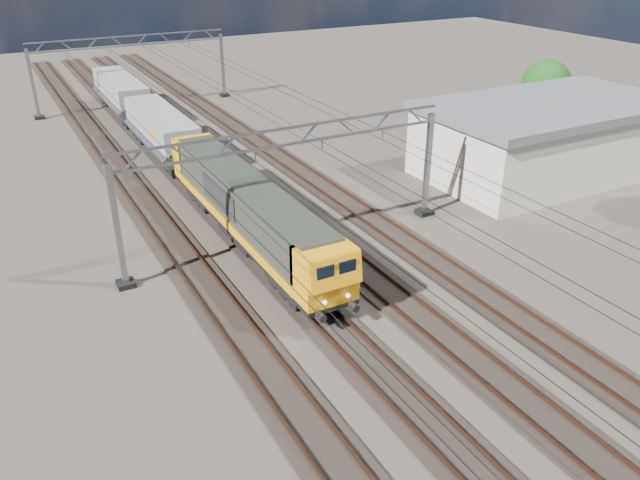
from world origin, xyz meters
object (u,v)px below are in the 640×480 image
catenary_gantry_far (133,68)px  locomotive (248,207)px  hopper_wagon_lead (162,130)px  tree_far (550,86)px  industrial_shed (547,137)px  catenary_gantry_mid (290,183)px  hopper_wagon_mid (121,93)px

catenary_gantry_far → locomotive: 34.57m
hopper_wagon_lead → tree_far: size_ratio=2.03×
industrial_shed → tree_far: tree_far is taller
catenary_gantry_far → locomotive: size_ratio=0.94×
catenary_gantry_mid → catenary_gantry_far: bearing=90.0°
locomotive → hopper_wagon_mid: size_ratio=1.62×
hopper_wagon_lead → industrial_shed: (24.00, -17.22, 0.49)m
catenary_gantry_far → hopper_wagon_lead: bearing=-96.8°
locomotive → tree_far: 33.40m
locomotive → industrial_shed: (24.00, 0.48, 0.40)m
catenary_gantry_mid → industrial_shed: bearing=5.2°
catenary_gantry_mid → tree_far: bearing=17.9°
hopper_wagon_lead → industrial_shed: 29.54m
catenary_gantry_far → catenary_gantry_mid: bearing=-90.0°
catenary_gantry_mid → hopper_wagon_mid: bearing=93.4°
catenary_gantry_far → locomotive: catenary_gantry_far is taller
hopper_wagon_mid → industrial_shed: industrial_shed is taller
locomotive → hopper_wagon_lead: locomotive is taller
hopper_wagon_lead → hopper_wagon_mid: bearing=90.0°
hopper_wagon_lead → industrial_shed: size_ratio=0.70×
catenary_gantry_far → hopper_wagon_lead: catenary_gantry_far is taller
industrial_shed → tree_far: (8.32, 7.79, 1.34)m
catenary_gantry_far → tree_far: size_ratio=3.11×
tree_far → catenary_gantry_far: bearing=139.2°
catenary_gantry_mid → catenary_gantry_far: 36.00m
catenary_gantry_far → hopper_wagon_mid: catenary_gantry_far is taller
locomotive → hopper_wagon_mid: locomotive is taller
locomotive → hopper_wagon_mid: bearing=90.0°
locomotive → hopper_wagon_mid: 31.90m
tree_far → hopper_wagon_lead: bearing=163.7°
hopper_wagon_lead → industrial_shed: bearing=-35.7°
hopper_wagon_mid → catenary_gantry_far: bearing=52.2°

